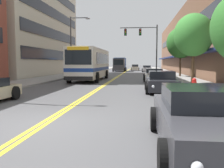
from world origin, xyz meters
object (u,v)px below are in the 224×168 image
(car_silver_parked_right_end, at_px, (147,69))
(box_truck, at_px, (120,64))
(car_black_parked_left_mid, at_px, (89,71))
(car_white_parked_right_mid, at_px, (154,75))
(traffic_signal_mast, at_px, (145,40))
(street_lamp_left_far, at_px, (74,41))
(car_charcoal_parked_right_far, at_px, (161,82))
(fire_hydrant, at_px, (194,86))
(car_champagne_moving_lead, at_px, (135,68))
(car_dark_grey_parked_right_foreground, at_px, (203,120))
(street_tree_right_mid, at_px, (194,35))
(city_bus, at_px, (91,63))
(street_tree_right_far, at_px, (181,43))

(car_silver_parked_right_end, relative_size, box_truck, 0.70)
(car_black_parked_left_mid, xyz_separation_m, car_white_parked_right_mid, (8.72, -10.42, -0.06))
(car_silver_parked_right_end, distance_m, traffic_signal_mast, 16.41)
(traffic_signal_mast, distance_m, street_lamp_left_far, 10.16)
(car_charcoal_parked_right_far, distance_m, fire_hydrant, 2.44)
(car_champagne_moving_lead, height_order, box_truck, box_truck)
(car_black_parked_left_mid, relative_size, car_dark_grey_parked_right_foreground, 1.04)
(car_black_parked_left_mid, height_order, traffic_signal_mast, traffic_signal_mast)
(car_white_parked_right_mid, distance_m, car_silver_parked_right_end, 25.56)
(box_truck, relative_size, street_tree_right_mid, 1.17)
(car_white_parked_right_mid, distance_m, traffic_signal_mast, 10.70)
(car_black_parked_left_mid, xyz_separation_m, car_charcoal_parked_right_far, (8.70, -19.51, -0.05))
(street_tree_right_mid, bearing_deg, car_charcoal_parked_right_far, -119.50)
(car_charcoal_parked_right_far, height_order, car_champagne_moving_lead, car_champagne_moving_lead)
(traffic_signal_mast, bearing_deg, car_champagne_moving_lead, 94.04)
(car_dark_grey_parked_right_foreground, relative_size, car_silver_parked_right_end, 1.01)
(car_dark_grey_parked_right_foreground, bearing_deg, car_white_parked_right_mid, 89.89)
(car_black_parked_left_mid, distance_m, car_dark_grey_parked_right_foreground, 31.38)
(car_silver_parked_right_end, distance_m, street_tree_right_mid, 29.74)
(city_bus, bearing_deg, car_black_parked_left_mid, 102.53)
(car_dark_grey_parked_right_foreground, bearing_deg, city_bus, 107.64)
(car_charcoal_parked_right_far, relative_size, traffic_signal_mast, 0.61)
(car_white_parked_right_mid, relative_size, car_champagne_moving_lead, 1.07)
(car_dark_grey_parked_right_foreground, xyz_separation_m, car_champagne_moving_lead, (-2.49, 54.16, 0.01))
(street_tree_right_far, bearing_deg, car_dark_grey_parked_right_foreground, -97.83)
(traffic_signal_mast, bearing_deg, street_tree_right_far, -29.89)
(car_charcoal_parked_right_far, distance_m, car_silver_parked_right_end, 34.64)
(car_champagne_moving_lead, relative_size, street_tree_right_far, 0.69)
(city_bus, relative_size, car_charcoal_parked_right_far, 2.51)
(car_black_parked_left_mid, relative_size, fire_hydrant, 5.65)
(car_white_parked_right_mid, distance_m, street_tree_right_far, 8.89)
(fire_hydrant, bearing_deg, car_charcoal_parked_right_far, 132.16)
(car_silver_parked_right_end, distance_m, fire_hydrant, 36.49)
(car_silver_parked_right_end, distance_m, street_tree_right_far, 19.10)
(car_charcoal_parked_right_far, height_order, fire_hydrant, car_charcoal_parked_right_far)
(box_truck, distance_m, street_lamp_left_far, 24.25)
(car_dark_grey_parked_right_foreground, height_order, street_tree_right_far, street_tree_right_far)
(city_bus, relative_size, car_white_parked_right_mid, 2.35)
(car_champagne_moving_lead, xyz_separation_m, street_lamp_left_far, (-6.73, -30.26, 3.75))
(traffic_signal_mast, xyz_separation_m, fire_hydrant, (2.41, -20.65, -4.36))
(car_black_parked_left_mid, relative_size, traffic_signal_mast, 0.70)
(car_white_parked_right_mid, xyz_separation_m, street_tree_right_far, (3.66, 7.19, 3.74))
(street_lamp_left_far, distance_m, street_tree_right_far, 13.28)
(box_truck, bearing_deg, car_dark_grey_parked_right_foreground, -83.25)
(traffic_signal_mast, bearing_deg, car_dark_grey_parked_right_foreground, -88.54)
(car_silver_parked_right_end, distance_m, car_champagne_moving_lead, 9.22)
(traffic_signal_mast, bearing_deg, car_white_parked_right_mid, -85.36)
(car_black_parked_left_mid, bearing_deg, box_truck, 80.18)
(city_bus, height_order, car_black_parked_left_mid, city_bus)
(car_silver_parked_right_end, bearing_deg, car_charcoal_parked_right_far, -90.00)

